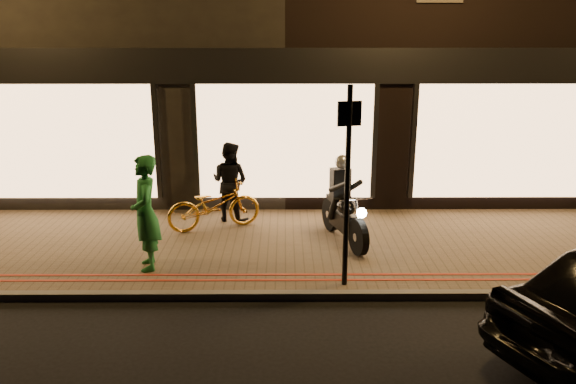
% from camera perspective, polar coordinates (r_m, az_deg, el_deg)
% --- Properties ---
extents(ground, '(90.00, 90.00, 0.00)m').
position_cam_1_polar(ground, '(8.42, -0.25, -10.99)').
color(ground, black).
rests_on(ground, ground).
extents(sidewalk, '(50.00, 4.00, 0.12)m').
position_cam_1_polar(sidewalk, '(10.22, -0.27, -5.57)').
color(sidewalk, brown).
rests_on(sidewalk, ground).
extents(kerb_stone, '(50.00, 0.14, 0.12)m').
position_cam_1_polar(kerb_stone, '(8.44, -0.25, -10.47)').
color(kerb_stone, '#59544C').
rests_on(kerb_stone, ground).
extents(red_kerb_lines, '(50.00, 0.26, 0.01)m').
position_cam_1_polar(red_kerb_lines, '(8.86, -0.26, -8.66)').
color(red_kerb_lines, '#9A220E').
rests_on(red_kerb_lines, sidewalk).
extents(building_row, '(48.00, 10.11, 8.50)m').
position_cam_1_polar(building_row, '(16.49, -0.31, 17.56)').
color(building_row, black).
rests_on(building_row, ground).
extents(motorcycle, '(0.78, 1.89, 1.59)m').
position_cam_1_polar(motorcycle, '(10.18, 5.65, -1.70)').
color(motorcycle, black).
rests_on(motorcycle, sidewalk).
extents(sign_post, '(0.35, 0.11, 3.00)m').
position_cam_1_polar(sign_post, '(8.12, 6.07, 1.46)').
color(sign_post, black).
rests_on(sign_post, sidewalk).
extents(bicycle_gold, '(1.91, 1.24, 0.95)m').
position_cam_1_polar(bicycle_gold, '(10.89, -7.53, -1.34)').
color(bicycle_gold, orange).
rests_on(bicycle_gold, sidewalk).
extents(person_green, '(0.62, 0.78, 1.86)m').
position_cam_1_polar(person_green, '(9.17, -14.28, -2.08)').
color(person_green, '#1C692B').
rests_on(person_green, sidewalk).
extents(person_dark, '(0.96, 0.88, 1.61)m').
position_cam_1_polar(person_dark, '(11.27, -5.93, 1.05)').
color(person_dark, black).
rests_on(person_dark, sidewalk).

